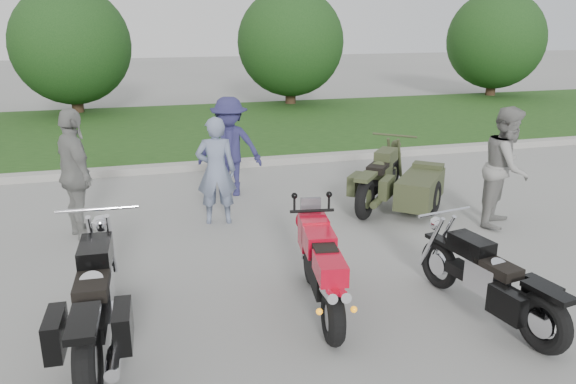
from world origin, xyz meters
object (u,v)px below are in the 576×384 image
object	(u,v)px
person_back	(76,174)
sportbike_red	(322,267)
cruiser_right	(493,284)
cruiser_left	(96,305)
person_denim	(230,147)
cruiser_sidecar	(403,185)
person_grey	(506,167)
person_stripe	(216,171)

from	to	relation	value
person_back	sportbike_red	bearing A→B (deg)	-160.77
cruiser_right	cruiser_left	bearing A→B (deg)	162.68
sportbike_red	cruiser_left	world-z (taller)	cruiser_left
person_denim	person_back	bearing A→B (deg)	-129.71
person_denim	person_back	size ratio (longest dim) A/B	0.93
cruiser_sidecar	person_denim	world-z (taller)	person_denim
sportbike_red	person_grey	bearing A→B (deg)	35.53
cruiser_left	cruiser_right	size ratio (longest dim) A/B	1.18
person_denim	cruiser_left	bearing A→B (deg)	-94.23
person_grey	cruiser_sidecar	bearing A→B (deg)	94.16
person_stripe	person_grey	distance (m)	4.34
cruiser_left	sportbike_red	bearing A→B (deg)	5.57
cruiser_right	person_back	bearing A→B (deg)	129.79
cruiser_left	person_denim	distance (m)	4.98
cruiser_left	cruiser_sidecar	bearing A→B (deg)	35.04
cruiser_sidecar	person_back	size ratio (longest dim) A/B	1.12
person_stripe	person_back	distance (m)	1.98
cruiser_sidecar	person_stripe	xyz separation A→B (m)	(-3.01, 0.20, 0.41)
sportbike_red	person_stripe	world-z (taller)	person_stripe
person_stripe	person_grey	xyz separation A→B (m)	(4.17, -1.22, 0.08)
cruiser_right	cruiser_sidecar	world-z (taller)	cruiser_sidecar
person_stripe	person_back	bearing A→B (deg)	10.44
person_grey	person_denim	bearing A→B (deg)	101.08
cruiser_right	person_back	distance (m)	5.63
sportbike_red	person_grey	distance (m)	3.98
cruiser_right	cruiser_sidecar	distance (m)	3.54
sportbike_red	person_denim	world-z (taller)	person_denim
sportbike_red	cruiser_right	world-z (taller)	sportbike_red
person_stripe	person_grey	bearing A→B (deg)	172.67
sportbike_red	person_back	xyz separation A→B (m)	(-2.63, 2.99, 0.41)
sportbike_red	person_grey	xyz separation A→B (m)	(3.52, 1.81, 0.38)
cruiser_sidecar	person_grey	world-z (taller)	person_grey
person_denim	cruiser_right	bearing A→B (deg)	-49.40
person_back	cruiser_right	bearing A→B (deg)	-152.25
cruiser_right	person_stripe	xyz separation A→B (m)	(-2.31, 3.66, 0.42)
person_denim	person_stripe	bearing A→B (deg)	-87.94
person_grey	sportbike_red	bearing A→B (deg)	163.08
person_back	cruiser_left	bearing A→B (deg)	164.62
cruiser_right	person_denim	distance (m)	5.37
cruiser_sidecar	person_denim	distance (m)	3.04
sportbike_red	person_stripe	xyz separation A→B (m)	(-0.65, 3.04, 0.30)
cruiser_left	cruiser_sidecar	xyz separation A→B (m)	(4.62, 2.97, -0.07)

